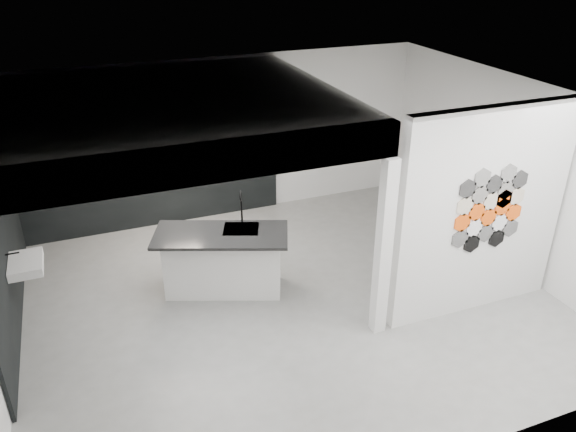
# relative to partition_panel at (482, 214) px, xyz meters

# --- Properties ---
(floor) EXTENTS (7.00, 6.00, 0.01)m
(floor) POSITION_rel_partition_panel_xyz_m (-2.23, 1.00, -1.40)
(floor) COLOR slate
(partition_panel) EXTENTS (2.45, 0.15, 2.80)m
(partition_panel) POSITION_rel_partition_panel_xyz_m (0.00, 0.00, 0.00)
(partition_panel) COLOR silver
(partition_panel) RESTS_ON floor
(bay_clad_back) EXTENTS (4.40, 0.04, 2.35)m
(bay_clad_back) POSITION_rel_partition_panel_xyz_m (-3.52, 3.97, -0.22)
(bay_clad_back) COLOR black
(bay_clad_back) RESTS_ON floor
(bay_clad_left) EXTENTS (0.04, 4.00, 2.35)m
(bay_clad_left) POSITION_rel_partition_panel_xyz_m (-5.70, 2.00, -0.22)
(bay_clad_left) COLOR black
(bay_clad_left) RESTS_ON floor
(bulkhead) EXTENTS (4.40, 4.00, 0.40)m
(bulkhead) POSITION_rel_partition_panel_xyz_m (-3.52, 2.00, 1.15)
(bulkhead) COLOR silver
(bulkhead) RESTS_ON corner_column
(corner_column) EXTENTS (0.16, 0.16, 2.35)m
(corner_column) POSITION_rel_partition_panel_xyz_m (-1.41, 0.00, -0.22)
(corner_column) COLOR silver
(corner_column) RESTS_ON floor
(fascia_beam) EXTENTS (4.40, 0.16, 0.40)m
(fascia_beam) POSITION_rel_partition_panel_xyz_m (-3.52, 0.08, 1.15)
(fascia_beam) COLOR silver
(fascia_beam) RESTS_ON corner_column
(wall_basin) EXTENTS (0.40, 0.60, 0.12)m
(wall_basin) POSITION_rel_partition_panel_xyz_m (-5.46, 1.80, -0.55)
(wall_basin) COLOR silver
(wall_basin) RESTS_ON bay_clad_left
(display_shelf) EXTENTS (3.00, 0.15, 0.04)m
(display_shelf) POSITION_rel_partition_panel_xyz_m (-3.43, 3.87, -0.10)
(display_shelf) COLOR black
(display_shelf) RESTS_ON bay_clad_back
(kitchen_island) EXTENTS (1.97, 1.39, 1.45)m
(kitchen_island) POSITION_rel_partition_panel_xyz_m (-2.99, 1.58, -0.91)
(kitchen_island) COLOR silver
(kitchen_island) RESTS_ON floor
(stockpot) EXTENTS (0.22, 0.22, 0.15)m
(stockpot) POSITION_rel_partition_panel_xyz_m (-4.47, 3.87, -0.00)
(stockpot) COLOR black
(stockpot) RESTS_ON display_shelf
(kettle) EXTENTS (0.25, 0.25, 0.17)m
(kettle) POSITION_rel_partition_panel_xyz_m (-2.37, 3.87, 0.01)
(kettle) COLOR black
(kettle) RESTS_ON display_shelf
(glass_bowl) EXTENTS (0.16, 0.16, 0.11)m
(glass_bowl) POSITION_rel_partition_panel_xyz_m (-2.12, 3.87, -0.02)
(glass_bowl) COLOR gray
(glass_bowl) RESTS_ON display_shelf
(glass_vase) EXTENTS (0.11, 0.11, 0.12)m
(glass_vase) POSITION_rel_partition_panel_xyz_m (-2.08, 3.87, -0.02)
(glass_vase) COLOR gray
(glass_vase) RESTS_ON display_shelf
(bottle_dark) EXTENTS (0.08, 0.08, 0.18)m
(bottle_dark) POSITION_rel_partition_panel_xyz_m (-3.65, 3.87, 0.01)
(bottle_dark) COLOR black
(bottle_dark) RESTS_ON display_shelf
(utensil_cup) EXTENTS (0.09, 0.09, 0.10)m
(utensil_cup) POSITION_rel_partition_panel_xyz_m (-4.41, 3.87, -0.03)
(utensil_cup) COLOR black
(utensil_cup) RESTS_ON display_shelf
(hex_tile_cluster) EXTENTS (1.04, 0.02, 1.16)m
(hex_tile_cluster) POSITION_rel_partition_panel_xyz_m (0.03, -0.09, 0.10)
(hex_tile_cluster) COLOR black
(hex_tile_cluster) RESTS_ON partition_panel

